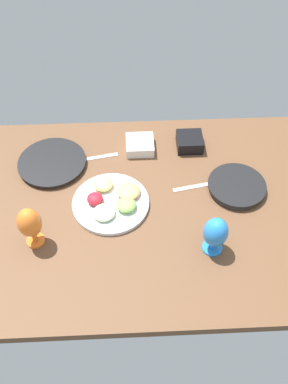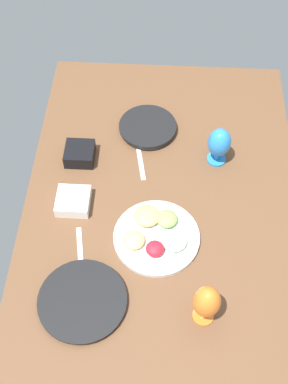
{
  "view_description": "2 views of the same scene",
  "coord_description": "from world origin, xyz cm",
  "views": [
    {
      "loc": [
        5.17,
        103.91,
        134.18
      ],
      "look_at": [
        0.26,
        -2.86,
        5.49
      ],
      "focal_mm": 39.27,
      "sensor_mm": 36.0,
      "label": 1
    },
    {
      "loc": [
        104.1,
        -0.86,
        156.12
      ],
      "look_at": [
        -2.69,
        -6.83,
        5.49
      ],
      "focal_mm": 46.67,
      "sensor_mm": 36.0,
      "label": 2
    }
  ],
  "objects": [
    {
      "name": "dinner_plate_left",
      "position": [
        -38.5,
        -7.29,
        1.63
      ],
      "size": [
        24.08,
        24.08,
        3.14
      ],
      "color": "#4C4C51",
      "rests_on": "ground_plane"
    },
    {
      "name": "square_bowl_white",
      "position": [
        0.73,
        -33.13,
        2.58
      ],
      "size": [
        12.33,
        12.33,
        4.63
      ],
      "color": "white",
      "rests_on": "ground_plane"
    },
    {
      "name": "fork_by_right_plate",
      "position": [
        19.69,
        -28.33,
        0.3
      ],
      "size": [
        18.02,
        5.13,
        0.6
      ],
      "primitive_type": "cube",
      "rotation": [
        0.0,
        0.0,
        0.19
      ],
      "color": "silver",
      "rests_on": "ground_plane"
    },
    {
      "name": "fruit_platter",
      "position": [
        13.23,
        -1.64,
        1.89
      ],
      "size": [
        31.07,
        31.07,
        5.53
      ],
      "color": "silver",
      "rests_on": "ground_plane"
    },
    {
      "name": "dinner_plate_right",
      "position": [
        39.49,
        -24.83,
        1.22
      ],
      "size": [
        29.66,
        29.66,
        2.35
      ],
      "color": "#4C4C51",
      "rests_on": "ground_plane"
    },
    {
      "name": "hurricane_glass_blue",
      "position": [
        -24.12,
        21.11,
        9.96
      ],
      "size": [
        9.06,
        9.06,
        17.01
      ],
      "color": "#2A83DC",
      "rests_on": "ground_plane"
    },
    {
      "name": "square_bowl_black",
      "position": [
        -21.81,
        -33.6,
        3.24
      ],
      "size": [
        11.47,
        11.47,
        5.82
      ],
      "color": "black",
      "rests_on": "ground_plane"
    },
    {
      "name": "fork_by_left_plate",
      "position": [
        -21.04,
        -9.21,
        0.3
      ],
      "size": [
        18.02,
        5.11,
        0.6
      ],
      "primitive_type": "cube",
      "rotation": [
        0.0,
        0.0,
        0.19
      ],
      "color": "silver",
      "rests_on": "ground_plane"
    },
    {
      "name": "ground_plane",
      "position": [
        0.0,
        0.0,
        -2.0
      ],
      "size": [
        160.0,
        104.0,
        4.0
      ],
      "primitive_type": "cube",
      "color": "brown"
    },
    {
      "name": "hurricane_glass_orange",
      "position": [
        42.06,
        14.95,
        11.34
      ],
      "size": [
        8.77,
        8.77,
        18.58
      ],
      "color": "orange",
      "rests_on": "ground_plane"
    }
  ]
}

